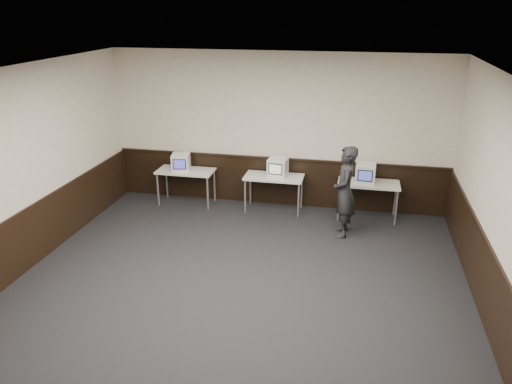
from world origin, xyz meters
TOP-DOWN VIEW (x-y plane):
  - floor at (0.00, 0.00)m, footprint 8.00×8.00m
  - ceiling at (0.00, 0.00)m, footprint 8.00×8.00m
  - back_wall at (0.00, 4.00)m, footprint 7.00×0.00m
  - right_wall at (3.50, 0.00)m, footprint 0.00×8.00m
  - wainscot_back at (0.00, 3.98)m, footprint 6.98×0.04m
  - wainscot_left at (-3.48, 0.00)m, footprint 0.04×7.98m
  - wainscot_right at (3.48, 0.00)m, footprint 0.04×7.98m
  - wainscot_rail at (0.00, 3.96)m, footprint 6.98×0.06m
  - desk_left at (-1.90, 3.60)m, footprint 1.20×0.60m
  - desk_center at (0.00, 3.60)m, footprint 1.20×0.60m
  - desk_right at (1.90, 3.60)m, footprint 1.20×0.60m
  - emac_left at (-1.98, 3.55)m, footprint 0.43×0.45m
  - emac_center at (0.07, 3.63)m, footprint 0.41×0.43m
  - emac_right at (1.82, 3.58)m, footprint 0.39×0.42m
  - person at (1.46, 2.70)m, footprint 0.44×0.64m

SIDE VIEW (x-z plane):
  - floor at x=0.00m, z-range 0.00..0.00m
  - wainscot_back at x=0.00m, z-range 0.00..1.00m
  - wainscot_left at x=-3.48m, z-range 0.00..1.00m
  - wainscot_right at x=3.48m, z-range 0.00..1.00m
  - desk_left at x=-1.90m, z-range 0.30..1.05m
  - desk_center at x=0.00m, z-range 0.30..1.05m
  - desk_right at x=1.90m, z-range 0.30..1.05m
  - person at x=1.46m, z-range 0.00..1.71m
  - emac_left at x=-1.98m, z-range 0.75..1.12m
  - emac_center at x=0.07m, z-range 0.75..1.13m
  - emac_right at x=1.82m, z-range 0.75..1.13m
  - wainscot_rail at x=0.00m, z-range 1.00..1.04m
  - back_wall at x=0.00m, z-range -1.90..5.10m
  - right_wall at x=3.50m, z-range -2.40..5.60m
  - ceiling at x=0.00m, z-range 3.20..3.20m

